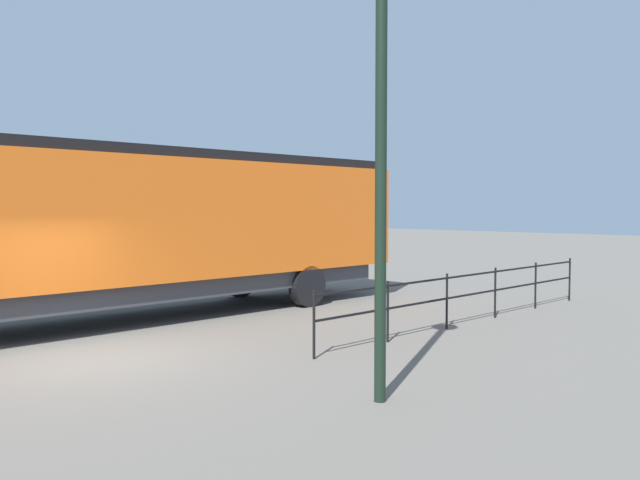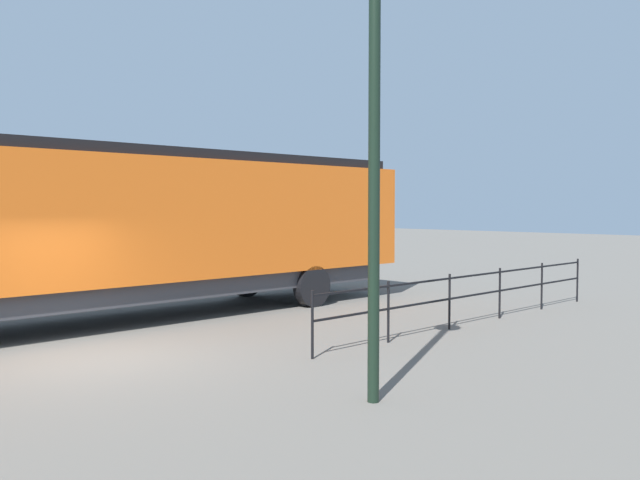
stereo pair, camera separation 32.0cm
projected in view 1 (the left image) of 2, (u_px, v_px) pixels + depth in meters
ground_plane at (91, 361)px, 11.61m from camera, size 120.00×120.00×0.00m
locomotive at (95, 225)px, 15.09m from camera, size 3.17×18.11×4.02m
lamp_post at (381, 33)px, 8.96m from camera, size 0.58×0.58×6.82m
platform_fence at (472, 289)px, 15.39m from camera, size 0.05×10.33×1.21m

